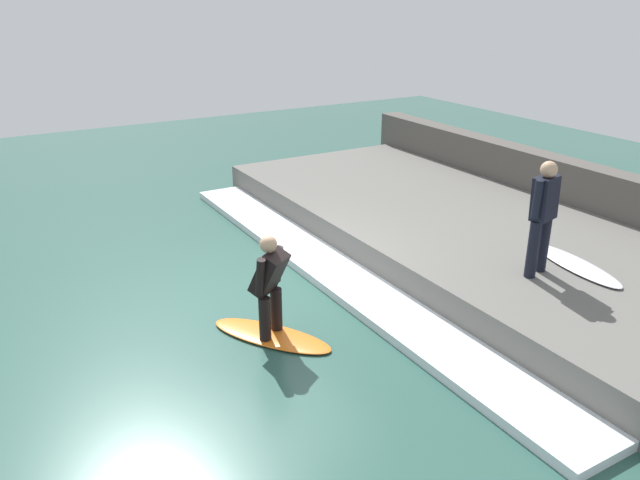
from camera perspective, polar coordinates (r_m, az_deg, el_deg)
ground_plane at (r=9.70m, az=-3.44°, el=-4.59°), size 28.00×28.00×0.00m
concrete_ledge at (r=11.54m, az=12.76°, el=0.79°), size 4.40×10.64×0.55m
back_wall at (r=13.15m, az=20.83°, el=4.24°), size 0.50×11.17×1.31m
wave_foam_crest at (r=10.10m, az=1.43°, el=-3.03°), size 0.92×10.10×0.13m
surfboard_riding at (r=8.45m, az=-4.47°, el=-8.70°), size 1.43×1.79×0.06m
surfer_riding at (r=8.07m, az=-4.63°, el=-3.77°), size 0.57×0.59×1.40m
surfer_waiting_near at (r=9.13m, az=19.71°, el=2.41°), size 0.55×0.34×1.65m
surfboard_waiting_near at (r=9.89m, az=22.36°, el=-2.10°), size 0.74×1.77×0.06m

